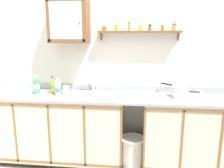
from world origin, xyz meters
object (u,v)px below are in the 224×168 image
sink (91,96)px  bottle_opaque_white_1 (58,88)px  hot_plate_stove (187,95)px  bottle_juice_amber_2 (53,86)px  saucepan (180,88)px  wall_cabinet (69,21)px  mug (66,90)px  trash_bin (133,152)px  bottle_soda_green_0 (36,85)px

sink → bottle_opaque_white_1: bearing=-164.6°
hot_plate_stove → bottle_juice_amber_2: 1.74m
sink → saucepan: size_ratio=1.70×
bottle_opaque_white_1 → wall_cabinet: 0.87m
hot_plate_stove → wall_cabinet: (-1.51, 0.12, 0.90)m
sink → mug: (-0.33, -0.02, 0.07)m
saucepan → wall_cabinet: 1.64m
bottle_juice_amber_2 → hot_plate_stove: bearing=-0.6°
sink → bottle_juice_amber_2: (-0.51, 0.00, 0.12)m
hot_plate_stove → bottle_opaque_white_1: 1.63m
hot_plate_stove → mug: bearing=-179.8°
bottle_opaque_white_1 → bottle_juice_amber_2: size_ratio=1.03×
hot_plate_stove → trash_bin: bearing=-172.5°
sink → bottle_soda_green_0: 0.73m
trash_bin → saucepan: bearing=11.0°
bottle_soda_green_0 → sink: bearing=4.0°
bottle_soda_green_0 → trash_bin: (1.28, -0.05, -0.85)m
hot_plate_stove → wall_cabinet: wall_cabinet is taller
sink → bottle_opaque_white_1: (-0.40, -0.11, 0.12)m
hot_plate_stove → bottle_juice_amber_2: bearing=179.4°
bottle_juice_amber_2 → mug: bottle_juice_amber_2 is taller
saucepan → mug: size_ratio=2.80×
hot_plate_stove → trash_bin: size_ratio=0.87×
wall_cabinet → bottle_juice_amber_2: bearing=-156.2°
sink → wall_cabinet: wall_cabinet is taller
saucepan → bottle_soda_green_0: size_ratio=1.29×
hot_plate_stove → bottle_soda_green_0: size_ratio=1.46×
hot_plate_stove → bottle_soda_green_0: bottle_soda_green_0 is taller
sink → bottle_soda_green_0: size_ratio=2.19×
sink → wall_cabinet: 1.00m
sink → hot_plate_stove: bearing=-0.6°
bottle_opaque_white_1 → bottle_soda_green_0: bearing=169.2°
mug → trash_bin: 1.19m
hot_plate_stove → sink: bearing=179.4°
saucepan → hot_plate_stove: bearing=-14.5°
saucepan → bottle_soda_green_0: bottle_soda_green_0 is taller
saucepan → wall_cabinet: wall_cabinet is taller
bottle_soda_green_0 → trash_bin: bottle_soda_green_0 is taller
wall_cabinet → trash_bin: wall_cabinet is taller
bottle_soda_green_0 → bottle_opaque_white_1: (0.32, -0.06, -0.01)m
mug → hot_plate_stove: bearing=0.2°
sink → bottle_juice_amber_2: 0.53m
sink → trash_bin: size_ratio=1.31×
bottle_soda_green_0 → wall_cabinet: bearing=19.7°
wall_cabinet → bottle_soda_green_0: bearing=-160.3°
bottle_opaque_white_1 → wall_cabinet: bearing=62.1°
bottle_opaque_white_1 → saucepan: bearing=4.5°
bottle_juice_amber_2 → wall_cabinet: bearing=23.8°
bottle_opaque_white_1 → mug: size_ratio=2.06×
sink → hot_plate_stove: size_ratio=1.49×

